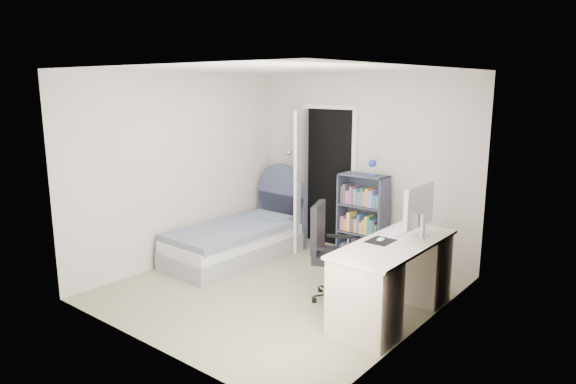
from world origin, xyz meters
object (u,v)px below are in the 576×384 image
Objects in this scene: bookcase at (362,221)px; desk at (394,276)px; nightstand at (284,215)px; floor_lamp at (287,204)px; bed at (239,239)px; office_chair at (329,247)px.

desk is at bearing -48.61° from bookcase.
floor_lamp reaches higher than nightstand.
bed is 1.41× the size of floor_lamp.
desk is (2.50, -0.30, 0.16)m from bed.
bookcase is at bearing 36.69° from bed.
nightstand is at bearing 173.69° from bookcase.
desk is at bearing -6.92° from bed.
floor_lamp is at bearing 151.75° from desk.
floor_lamp is 2.17m from office_chair.
bookcase is (1.50, -0.17, 0.19)m from nightstand.
bookcase reaches higher than office_chair.
nightstand is 0.33m from floor_lamp.
nightstand is 0.51× the size of office_chair.
floor_lamp is 2.80m from desk.
desk is (2.46, -1.32, -0.14)m from floor_lamp.
floor_lamp is at bearing -38.11° from nightstand.
desk is (1.15, -1.31, -0.11)m from bookcase.
floor_lamp is (0.04, 1.02, 0.30)m from bed.
floor_lamp is 1.01× the size of bookcase.
bookcase is 0.86× the size of desk.
floor_lamp is (0.19, -0.15, 0.22)m from nightstand.
desk is at bearing 3.11° from office_chair.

